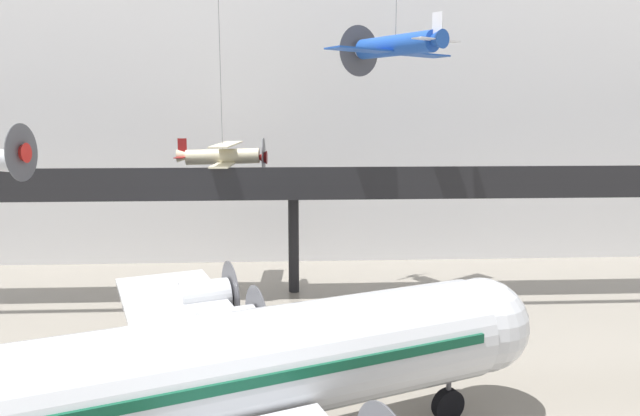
{
  "coord_description": "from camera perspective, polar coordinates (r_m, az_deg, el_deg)",
  "views": [
    {
      "loc": [
        -0.19,
        -13.76,
        11.82
      ],
      "look_at": [
        1.01,
        9.07,
        8.0
      ],
      "focal_mm": 32.0,
      "sensor_mm": 36.0,
      "label": 1
    }
  ],
  "objects": [
    {
      "name": "hangar_back_wall",
      "position": [
        46.17,
        -2.81,
        9.43
      ],
      "size": [
        140.0,
        3.0,
        23.58
      ],
      "color": "white",
      "rests_on": "ground"
    },
    {
      "name": "mezzanine_walkway",
      "position": [
        36.16,
        -2.69,
        1.77
      ],
      "size": [
        110.0,
        3.2,
        8.59
      ],
      "color": "black",
      "rests_on": "ground"
    },
    {
      "name": "airliner_silver_main",
      "position": [
        18.96,
        -11.86,
        -16.21
      ],
      "size": [
        25.0,
        29.2,
        10.72
      ],
      "rotation": [
        0.0,
        0.0,
        0.36
      ],
      "color": "silver",
      "rests_on": "ground"
    },
    {
      "name": "suspended_plane_cream_biplane",
      "position": [
        37.64,
        -9.64,
        5.17
      ],
      "size": [
        5.87,
        7.21,
        11.75
      ],
      "rotation": [
        0.0,
        0.0,
        6.24
      ],
      "color": "beige"
    },
    {
      "name": "suspended_plane_blue_trainer",
      "position": [
        35.73,
        7.56,
        15.76
      ],
      "size": [
        8.38,
        7.66,
        5.52
      ],
      "rotation": [
        0.0,
        0.0,
        2.15
      ],
      "color": "#1E4CAD"
    }
  ]
}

